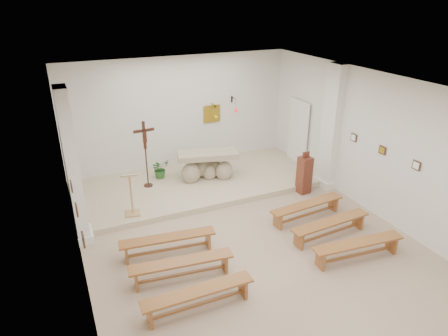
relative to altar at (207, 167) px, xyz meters
name	(u,v)px	position (x,y,z in m)	size (l,w,h in m)	color
ground	(256,250)	(-0.31, -3.60, -0.49)	(7.00, 10.00, 0.00)	tan
wall_left	(76,214)	(-3.80, -3.60, 1.26)	(0.02, 10.00, 3.50)	silver
wall_right	(390,152)	(3.18, -3.60, 1.26)	(0.02, 10.00, 3.50)	silver
wall_back	(180,114)	(-0.31, 1.39, 1.26)	(7.00, 0.02, 3.50)	silver
ceiling	(262,92)	(-0.31, -3.60, 3.00)	(7.00, 10.00, 0.02)	silver
sanctuary_platform	(199,183)	(-0.31, -0.10, -0.42)	(6.98, 3.00, 0.15)	#B8AB8D
pilaster_left	(73,169)	(-3.68, -1.60, 1.26)	(0.26, 0.55, 3.50)	white
pilaster_right	(331,128)	(3.06, -1.60, 1.26)	(0.26, 0.55, 3.50)	white
gold_wall_relief	(212,114)	(0.74, 1.36, 1.16)	(0.55, 0.04, 0.55)	gold
sanctuary_lamp	(235,108)	(1.44, 1.11, 1.32)	(0.11, 0.36, 0.44)	black
station_frame_left_front	(83,240)	(-3.78, -4.40, 1.23)	(0.03, 0.20, 0.20)	#3E271B
station_frame_left_mid	(77,210)	(-3.78, -3.40, 1.23)	(0.03, 0.20, 0.20)	#3E271B
station_frame_left_rear	(71,186)	(-3.78, -2.40, 1.23)	(0.03, 0.20, 0.20)	#3E271B
station_frame_right_front	(416,165)	(3.16, -4.40, 1.23)	(0.03, 0.20, 0.20)	#3E271B
station_frame_right_mid	(382,150)	(3.16, -3.40, 1.23)	(0.03, 0.20, 0.20)	#3E271B
station_frame_right_rear	(354,137)	(3.16, -2.40, 1.23)	(0.03, 0.20, 0.20)	#3E271B
radiator_left	(77,215)	(-3.74, -0.90, -0.22)	(0.10, 0.85, 0.52)	silver
radiator_right	(313,168)	(3.12, -0.90, -0.22)	(0.10, 0.85, 0.52)	silver
altar	(207,167)	(0.00, 0.00, 0.00)	(1.84, 1.05, 0.89)	tan
lectern	(131,194)	(-2.46, -1.21, 0.22)	(0.47, 0.42, 1.15)	tan
crucifix_stand	(145,150)	(-1.72, 0.18, 0.75)	(0.57, 0.25, 1.90)	#3A1B12
potted_plant	(160,169)	(-1.24, 0.59, -0.06)	(0.51, 0.44, 0.57)	#2A6127
donation_pedestal	(304,175)	(2.22, -1.70, 0.04)	(0.35, 0.35, 1.22)	#612C1B
bench_left_front	(168,241)	(-2.09, -2.94, -0.17)	(2.06, 0.57, 0.43)	#96572B
bench_right_front	(307,207)	(1.47, -2.94, -0.17)	(2.05, 0.50, 0.43)	#96572B
bench_left_second	(182,265)	(-2.09, -3.84, -0.17)	(2.06, 0.56, 0.43)	#96572B
bench_right_second	(330,225)	(1.47, -3.84, -0.17)	(2.05, 0.45, 0.43)	#96572B
bench_left_third	(198,295)	(-2.09, -4.75, -0.17)	(2.03, 0.34, 0.43)	#96572B
bench_right_third	(358,246)	(1.47, -4.75, -0.17)	(2.05, 0.52, 0.43)	#96572B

